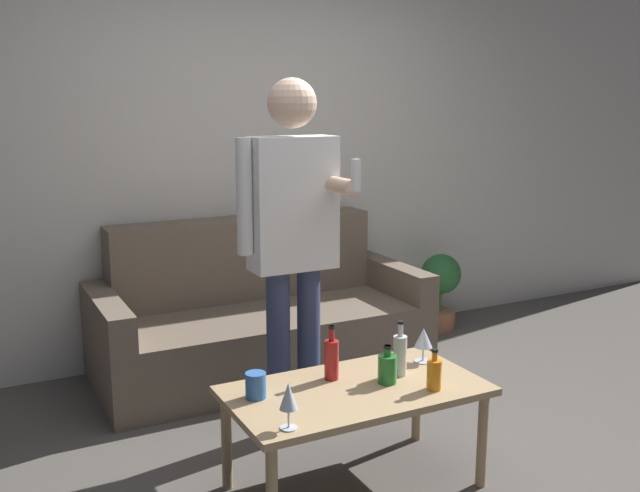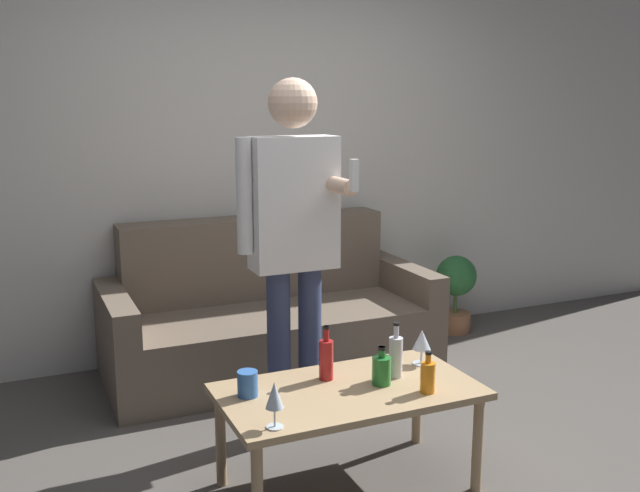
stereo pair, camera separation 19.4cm
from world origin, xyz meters
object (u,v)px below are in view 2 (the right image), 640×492
coffee_table (348,399)px  person_standing_front (293,229)px  bottle_orange (326,358)px  couch (268,318)px

coffee_table → person_standing_front: 0.85m
bottle_orange → person_standing_front: 0.67m
couch → bottle_orange: couch is taller
bottle_orange → couch: bearing=80.9°
couch → bottle_orange: 1.37m
couch → coffee_table: 1.47m
couch → coffee_table: size_ratio=1.83×
couch → coffee_table: bearing=-96.6°
bottle_orange → person_standing_front: person_standing_front is taller
couch → bottle_orange: bearing=-99.1°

